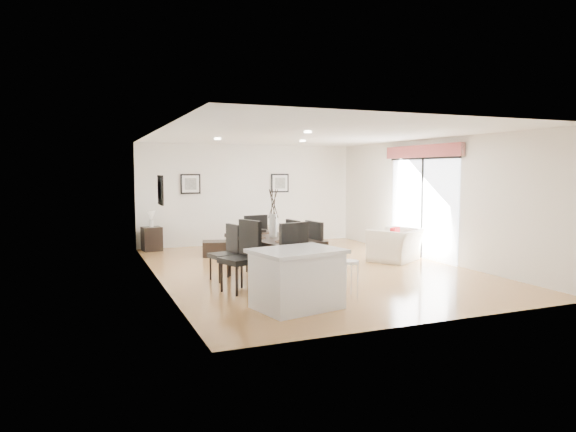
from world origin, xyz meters
name	(u,v)px	position (x,y,z in m)	size (l,w,h in m)	color
ground	(309,269)	(0.00, 0.00, 0.00)	(8.00, 8.00, 0.00)	tan
wall_back	(249,194)	(0.00, 4.00, 1.35)	(6.00, 0.04, 2.70)	white
wall_front	(438,220)	(0.00, -4.00, 1.35)	(6.00, 0.04, 2.70)	white
wall_left	(157,206)	(-3.00, 0.00, 1.35)	(0.04, 8.00, 2.70)	white
wall_right	(432,200)	(3.00, 0.00, 1.35)	(0.04, 8.00, 2.70)	white
ceiling	(310,135)	(0.00, 0.00, 2.70)	(6.00, 8.00, 0.02)	white
sofa	(274,236)	(0.28, 2.79, 0.33)	(2.23, 0.87, 0.65)	gray
armchair	(396,245)	(2.16, 0.12, 0.36)	(1.10, 0.96, 0.71)	white
courtyard_plant_a	(553,246)	(5.49, -1.08, 0.31)	(0.55, 0.48, 0.61)	#3C5825
courtyard_plant_b	(487,233)	(5.52, 0.94, 0.37)	(0.42, 0.42, 0.74)	#3C5825
dining_table	(273,242)	(-1.12, -0.90, 0.73)	(1.32, 2.10, 0.81)	black
dining_chair_wnear	(244,252)	(-1.81, -1.36, 0.66)	(0.68, 0.68, 1.17)	black
dining_chair_wfar	(228,249)	(-1.82, -0.40, 0.57)	(0.54, 0.54, 1.01)	black
dining_chair_enear	(320,249)	(-0.44, -1.40, 0.63)	(0.55, 0.55, 1.12)	black
dining_chair_efar	(298,244)	(-0.43, -0.43, 0.59)	(0.52, 0.52, 1.06)	black
dining_chair_head	(299,256)	(-1.15, -2.11, 0.66)	(0.64, 0.64, 1.17)	black
dining_chair_foot	(253,239)	(-1.11, 0.30, 0.62)	(0.58, 0.58, 1.12)	black
vase	(273,217)	(-1.12, -0.90, 1.17)	(1.12, 1.71, 0.87)	white
coffee_table	(222,248)	(-1.24, 2.23, 0.18)	(0.88, 0.53, 0.35)	black
side_table	(152,239)	(-2.66, 3.66, 0.30)	(0.45, 0.45, 0.60)	black
table_lamp	(151,216)	(-2.66, 3.66, 0.86)	(0.22, 0.22, 0.41)	white
cushion	(395,235)	(2.05, 0.02, 0.59)	(0.35, 0.11, 0.35)	#AD1619
kitchen_island	(297,278)	(-1.42, -2.66, 0.44)	(1.40, 1.18, 0.86)	white
bar_stool	(349,267)	(-0.56, -2.66, 0.55)	(0.29, 0.29, 0.64)	white
framed_print_back_left	(190,184)	(-1.60, 3.97, 1.65)	(0.52, 0.04, 0.52)	black
framed_print_back_right	(280,183)	(0.90, 3.97, 1.65)	(0.52, 0.04, 0.52)	black
framed_print_left_wall	(160,190)	(-2.97, -0.20, 1.65)	(0.04, 0.52, 0.52)	black
sliding_door	(422,185)	(2.96, 0.30, 1.66)	(0.12, 2.70, 2.57)	white
courtyard	(509,212)	(6.16, 0.87, 0.92)	(6.00, 6.00, 2.00)	gray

